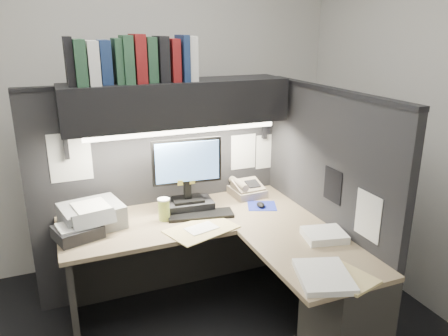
{
  "coord_description": "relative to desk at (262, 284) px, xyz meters",
  "views": [
    {
      "loc": [
        -0.71,
        -2.14,
        1.99
      ],
      "look_at": [
        0.38,
        0.51,
        1.07
      ],
      "focal_mm": 35.0,
      "sensor_mm": 36.0,
      "label": 1
    }
  ],
  "objects": [
    {
      "name": "paper_stack_a",
      "position": [
        0.38,
        -0.09,
        0.31
      ],
      "size": [
        0.29,
        0.26,
        0.05
      ],
      "primitive_type": "cube",
      "rotation": [
        0.0,
        0.0,
        -0.22
      ],
      "color": "white",
      "rests_on": "desk"
    },
    {
      "name": "coffee_cup",
      "position": [
        -0.47,
        0.56,
        0.36
      ],
      "size": [
        0.1,
        0.1,
        0.15
      ],
      "primitive_type": "cylinder",
      "rotation": [
        0.0,
        0.0,
        0.35
      ],
      "color": "#C9BE50",
      "rests_on": "desk"
    },
    {
      "name": "pinned_papers",
      "position": [
        -0.0,
        0.56,
        0.61
      ],
      "size": [
        1.76,
        1.31,
        0.51
      ],
      "color": "white",
      "rests_on": "partition_back"
    },
    {
      "name": "notebook_stack",
      "position": [
        -1.05,
        0.51,
        0.33
      ],
      "size": [
        0.33,
        0.3,
        0.08
      ],
      "primitive_type": "cube",
      "rotation": [
        0.0,
        0.0,
        0.3
      ],
      "color": "black",
      "rests_on": "desk"
    },
    {
      "name": "monitor",
      "position": [
        -0.27,
        0.67,
        0.5
      ],
      "size": [
        0.49,
        0.25,
        0.53
      ],
      "rotation": [
        0.0,
        0.0,
        -0.09
      ],
      "color": "black",
      "rests_on": "desk"
    },
    {
      "name": "task_light_tube",
      "position": [
        -0.3,
        0.61,
        0.89
      ],
      "size": [
        1.32,
        0.04,
        0.04
      ],
      "primitive_type": "cylinder",
      "rotation": [
        0.0,
        1.57,
        0.0
      ],
      "color": "white",
      "rests_on": "overhead_shelf"
    },
    {
      "name": "mouse",
      "position": [
        0.24,
        0.51,
        0.31
      ],
      "size": [
        0.07,
        0.1,
        0.03
      ],
      "primitive_type": "ellipsoid",
      "rotation": [
        0.0,
        0.0,
        -0.21
      ],
      "color": "black",
      "rests_on": "mousepad"
    },
    {
      "name": "manila_stack",
      "position": [
        0.23,
        -0.53,
        0.29
      ],
      "size": [
        0.28,
        0.32,
        0.02
      ],
      "primitive_type": "cube",
      "rotation": [
        0.0,
        0.0,
        0.26
      ],
      "color": "tan",
      "rests_on": "desk"
    },
    {
      "name": "telephone",
      "position": [
        0.25,
        0.77,
        0.34
      ],
      "size": [
        0.25,
        0.26,
        0.1
      ],
      "primitive_type": "cube",
      "rotation": [
        0.0,
        0.0,
        0.05
      ],
      "color": "#B6A48C",
      "rests_on": "desk"
    },
    {
      "name": "wall_right",
      "position": [
        1.32,
        0.0,
        0.91
      ],
      "size": [
        0.04,
        3.0,
        2.7
      ],
      "primitive_type": "cube",
      "color": "silver",
      "rests_on": "floor"
    },
    {
      "name": "desk",
      "position": [
        0.0,
        0.0,
        0.0
      ],
      "size": [
        1.7,
        1.53,
        0.73
      ],
      "color": "#937B5D",
      "rests_on": "floor"
    },
    {
      "name": "keyboard",
      "position": [
        -0.22,
        0.53,
        0.3
      ],
      "size": [
        0.48,
        0.24,
        0.02
      ],
      "primitive_type": "cube",
      "rotation": [
        0.0,
        0.0,
        -0.19
      ],
      "color": "black",
      "rests_on": "desk"
    },
    {
      "name": "binder_row",
      "position": [
        -0.59,
        0.75,
        1.35
      ],
      "size": [
        0.82,
        0.26,
        0.3
      ],
      "color": "black",
      "rests_on": "overhead_shelf"
    },
    {
      "name": "open_folder",
      "position": [
        -0.29,
        0.32,
        0.29
      ],
      "size": [
        0.51,
        0.41,
        0.01
      ],
      "primitive_type": "cube",
      "rotation": [
        0.0,
        0.0,
        0.32
      ],
      "color": "tan",
      "rests_on": "desk"
    },
    {
      "name": "mousepad",
      "position": [
        0.26,
        0.53,
        0.29
      ],
      "size": [
        0.26,
        0.25,
        0.0
      ],
      "primitive_type": "cube",
      "rotation": [
        0.0,
        0.0,
        -0.38
      ],
      "color": "#1B2799",
      "rests_on": "desk"
    },
    {
      "name": "printer",
      "position": [
        -0.94,
        0.65,
        0.36
      ],
      "size": [
        0.43,
        0.39,
        0.15
      ],
      "primitive_type": "cube",
      "rotation": [
        0.0,
        0.0,
        0.19
      ],
      "color": "gray",
      "rests_on": "desk"
    },
    {
      "name": "partition_back",
      "position": [
        -0.4,
        0.93,
        0.36
      ],
      "size": [
        1.9,
        0.06,
        1.6
      ],
      "primitive_type": "cube",
      "color": "black",
      "rests_on": "floor"
    },
    {
      "name": "wall_back",
      "position": [
        -0.43,
        1.5,
        0.91
      ],
      "size": [
        3.5,
        0.04,
        2.7
      ],
      "primitive_type": "cube",
      "color": "silver",
      "rests_on": "floor"
    },
    {
      "name": "paper_stack_b",
      "position": [
        0.11,
        -0.48,
        0.3
      ],
      "size": [
        0.36,
        0.4,
        0.03
      ],
      "primitive_type": "cube",
      "rotation": [
        0.0,
        0.0,
        -0.32
      ],
      "color": "white",
      "rests_on": "desk"
    },
    {
      "name": "partition_right",
      "position": [
        0.55,
        0.18,
        0.36
      ],
      "size": [
        0.06,
        1.5,
        1.6
      ],
      "primitive_type": "cube",
      "color": "black",
      "rests_on": "floor"
    },
    {
      "name": "overhead_shelf",
      "position": [
        -0.3,
        0.75,
        1.06
      ],
      "size": [
        1.55,
        0.34,
        0.3
      ],
      "primitive_type": "cube",
      "color": "black",
      "rests_on": "partition_back"
    },
    {
      "name": "wall_front",
      "position": [
        -0.43,
        -1.5,
        0.91
      ],
      "size": [
        3.5,
        0.04,
        2.7
      ],
      "primitive_type": "cube",
      "color": "silver",
      "rests_on": "floor"
    }
  ]
}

